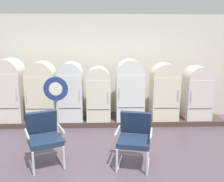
{
  "coord_description": "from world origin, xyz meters",
  "views": [
    {
      "loc": [
        -0.01,
        -3.46,
        2.24
      ],
      "look_at": [
        0.21,
        2.75,
        0.92
      ],
      "focal_mm": 39.7,
      "sensor_mm": 36.0,
      "label": 1
    }
  ],
  "objects": [
    {
      "name": "refrigerator_1",
      "position": [
        -1.62,
        2.9,
        0.94
      ],
      "size": [
        0.71,
        0.65,
        1.54
      ],
      "color": "beige",
      "rests_on": "display_plinth"
    },
    {
      "name": "refrigerator_5",
      "position": [
        1.6,
        2.89,
        0.92
      ],
      "size": [
        0.69,
        0.63,
        1.49
      ],
      "color": "silver",
      "rests_on": "display_plinth"
    },
    {
      "name": "refrigerator_6",
      "position": [
        2.48,
        2.9,
        0.87
      ],
      "size": [
        0.66,
        0.64,
        1.41
      ],
      "color": "silver",
      "rests_on": "display_plinth"
    },
    {
      "name": "sign_stand",
      "position": [
        -1.02,
        1.71,
        0.76
      ],
      "size": [
        0.52,
        0.32,
        1.46
      ],
      "color": "#2D2D30",
      "rests_on": "ground"
    },
    {
      "name": "refrigerator_2",
      "position": [
        -0.85,
        2.89,
        0.94
      ],
      "size": [
        0.61,
        0.63,
        1.52
      ],
      "color": "white",
      "rests_on": "display_plinth"
    },
    {
      "name": "refrigerator_4",
      "position": [
        0.68,
        2.92,
        0.97
      ],
      "size": [
        0.72,
        0.69,
        1.58
      ],
      "color": "white",
      "rests_on": "display_plinth"
    },
    {
      "name": "display_plinth",
      "position": [
        0.0,
        3.02,
        0.07
      ],
      "size": [
        6.33,
        0.95,
        0.13
      ],
      "primitive_type": "cube",
      "color": "#4A3831",
      "rests_on": "ground"
    },
    {
      "name": "refrigerator_3",
      "position": [
        -0.14,
        2.92,
        0.87
      ],
      "size": [
        0.61,
        0.7,
        1.39
      ],
      "color": "silver",
      "rests_on": "display_plinth"
    },
    {
      "name": "refrigerator_0",
      "position": [
        -2.46,
        2.93,
        0.99
      ],
      "size": [
        0.72,
        0.71,
        1.61
      ],
      "color": "silver",
      "rests_on": "display_plinth"
    },
    {
      "name": "back_wall",
      "position": [
        0.0,
        3.66,
        1.46
      ],
      "size": [
        11.76,
        0.12,
        2.9
      ],
      "color": "silver",
      "rests_on": "ground"
    },
    {
      "name": "armchair_right",
      "position": [
        0.54,
        0.68,
        0.54
      ],
      "size": [
        0.71,
        0.74,
        0.95
      ],
      "color": "silver",
      "rests_on": "ground"
    },
    {
      "name": "armchair_left",
      "position": [
        -1.09,
        0.77,
        0.54
      ],
      "size": [
        0.77,
        0.8,
        0.95
      ],
      "color": "silver",
      "rests_on": "ground"
    }
  ]
}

